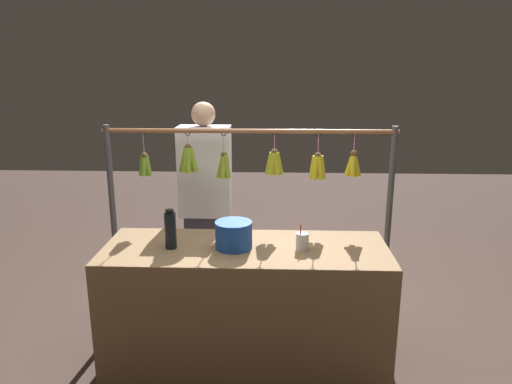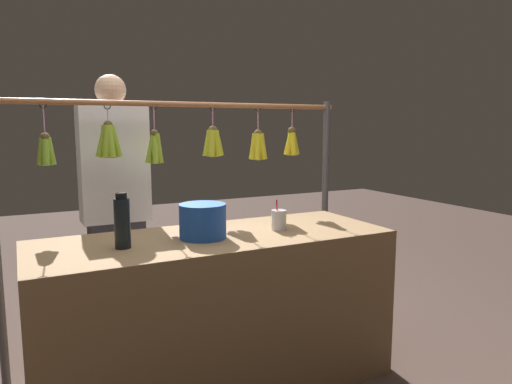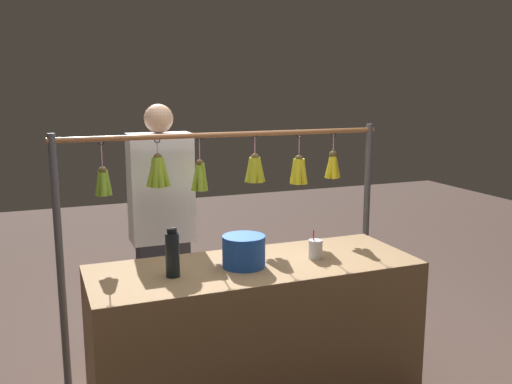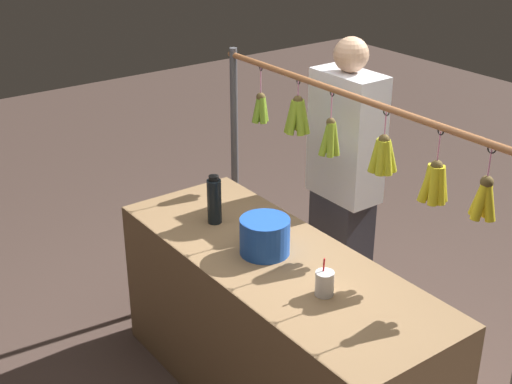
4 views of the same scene
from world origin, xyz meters
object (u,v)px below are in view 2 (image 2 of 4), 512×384
at_px(water_bottle, 122,222).
at_px(blue_bucket, 203,221).
at_px(drink_cup, 279,220).
at_px(vendor_person, 116,215).

bearing_deg(water_bottle, blue_bucket, -177.44).
relative_size(blue_bucket, drink_cup, 1.41).
height_order(water_bottle, blue_bucket, water_bottle).
bearing_deg(water_bottle, drink_cup, -179.57).
relative_size(drink_cup, vendor_person, 0.10).
distance_m(water_bottle, blue_bucket, 0.41).
bearing_deg(drink_cup, blue_bucket, -1.53).
bearing_deg(blue_bucket, water_bottle, 2.56).
height_order(water_bottle, drink_cup, water_bottle).
height_order(blue_bucket, vendor_person, vendor_person).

